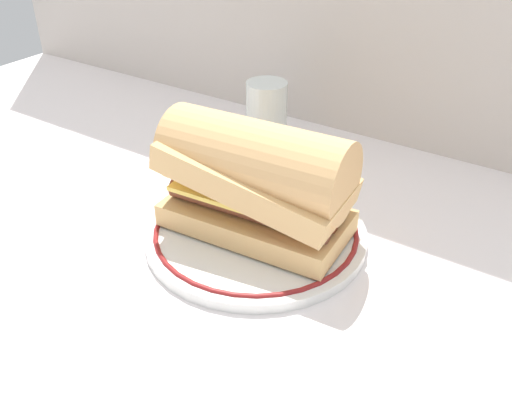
# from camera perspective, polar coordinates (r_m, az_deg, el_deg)

# --- Properties ---
(ground_plane) EXTENTS (1.50, 1.50, 0.00)m
(ground_plane) POSITION_cam_1_polar(r_m,az_deg,el_deg) (0.64, -2.72, -3.66)
(ground_plane) COLOR white
(plate) EXTENTS (0.25, 0.25, 0.01)m
(plate) POSITION_cam_1_polar(r_m,az_deg,el_deg) (0.64, 0.00, -2.81)
(plate) COLOR white
(plate) RESTS_ON ground_plane
(sausage_sandwich) EXTENTS (0.21, 0.12, 0.13)m
(sausage_sandwich) POSITION_cam_1_polar(r_m,az_deg,el_deg) (0.60, 0.00, 2.71)
(sausage_sandwich) COLOR #E3B470
(sausage_sandwich) RESTS_ON plate
(drinking_glass) EXTENTS (0.06, 0.06, 0.10)m
(drinking_glass) POSITION_cam_1_polar(r_m,az_deg,el_deg) (0.82, 1.08, 8.56)
(drinking_glass) COLOR silver
(drinking_glass) RESTS_ON ground_plane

